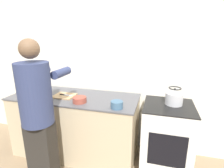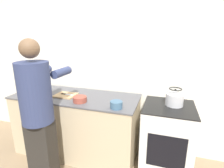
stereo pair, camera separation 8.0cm
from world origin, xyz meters
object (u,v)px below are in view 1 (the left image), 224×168
kettle (174,97)px  person (38,112)px  bowl_prep (80,100)px  knife (66,95)px  canister_jar (37,86)px  oven (166,139)px  cutting_board (64,96)px

kettle → person: bearing=-156.6°
kettle → bowl_prep: bearing=-170.7°
person → knife: 0.59m
bowl_prep → canister_jar: canister_jar is taller
oven → canister_jar: size_ratio=5.38×
bowl_prep → canister_jar: bearing=164.8°
oven → canister_jar: 1.96m
knife → bowl_prep: size_ratio=1.07×
person → canister_jar: size_ratio=9.94×
person → kettle: person is taller
person → bowl_prep: 0.52m
cutting_board → knife: size_ratio=1.52×
person → cutting_board: person is taller
person → knife: (-0.00, 0.59, -0.00)m
knife → kettle: 1.43m
knife → canister_jar: size_ratio=1.11×
bowl_prep → canister_jar: size_ratio=1.04×
cutting_board → bowl_prep: (0.30, -0.15, 0.03)m
person → kettle: bearing=23.4°
kettle → canister_jar: (-1.94, 0.03, -0.03)m
bowl_prep → canister_jar: 0.83m
oven → cutting_board: size_ratio=3.19×
cutting_board → kettle: kettle is taller
knife → person: bearing=-85.5°
oven → canister_jar: (-1.89, 0.08, 0.52)m
oven → knife: size_ratio=4.85×
person → cutting_board: 0.58m
kettle → canister_jar: 1.94m
cutting_board → knife: bearing=17.1°
kettle → oven: bearing=-136.0°
oven → knife: (-1.38, 0.01, 0.45)m
canister_jar → cutting_board: bearing=-7.8°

